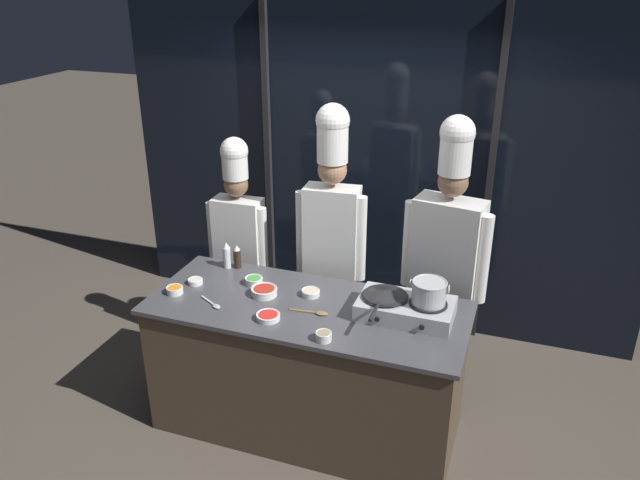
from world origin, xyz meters
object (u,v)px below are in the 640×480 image
chef_sous (332,223)px  squeeze_bottle_soy (237,257)px  prep_bowl_chili_flakes (264,291)px  prep_bowl_scallions (254,280)px  chef_line (447,245)px  stock_pot (429,292)px  prep_bowl_onion (195,281)px  prep_bowl_chicken (311,292)px  prep_bowl_bell_pepper (268,316)px  prep_bowl_carrots (175,290)px  serving_spoon_slotted (214,304)px  squeeze_bottle_clear (227,255)px  frying_pan (385,294)px  prep_bowl_mushrooms (324,336)px  serving_spoon_solid (316,313)px  chef_head (239,233)px  portable_stove (406,308)px

chef_sous → squeeze_bottle_soy: bearing=20.3°
prep_bowl_chili_flakes → chef_sous: 0.71m
prep_bowl_scallions → chef_sous: chef_sous is taller
prep_bowl_scallions → chef_line: size_ratio=0.06×
squeeze_bottle_soy → prep_bowl_scallions: squeeze_bottle_soy is taller
stock_pot → prep_bowl_onion: size_ratio=2.33×
prep_bowl_chicken → prep_bowl_bell_pepper: size_ratio=0.81×
prep_bowl_carrots → serving_spoon_slotted: prep_bowl_carrots is taller
squeeze_bottle_soy → serving_spoon_slotted: bearing=-79.7°
squeeze_bottle_clear → prep_bowl_chicken: bearing=-14.9°
prep_bowl_onion → prep_bowl_scallions: bearing=19.0°
frying_pan → chef_sous: size_ratio=0.24×
prep_bowl_mushrooms → prep_bowl_chili_flakes: (-0.54, 0.37, -0.00)m
serving_spoon_solid → squeeze_bottle_soy: bearing=150.8°
prep_bowl_mushrooms → prep_bowl_scallions: prep_bowl_mushrooms is taller
squeeze_bottle_clear → prep_bowl_carrots: squeeze_bottle_clear is taller
frying_pan → squeeze_bottle_soy: (-1.13, 0.27, -0.06)m
serving_spoon_slotted → chef_head: 0.85m
squeeze_bottle_clear → squeeze_bottle_soy: bearing=18.8°
stock_pot → prep_bowl_mushrooms: 0.68m
prep_bowl_mushrooms → prep_bowl_onion: 1.10m
prep_bowl_bell_pepper → chef_line: size_ratio=0.07×
prep_bowl_carrots → prep_bowl_chicken: prep_bowl_carrots is taller
squeeze_bottle_clear → stock_pot: bearing=-9.2°
prep_bowl_chili_flakes → prep_bowl_scallions: bearing=137.7°
prep_bowl_bell_pepper → serving_spoon_slotted: prep_bowl_bell_pepper is taller
squeeze_bottle_soy → prep_bowl_onion: size_ratio=1.71×
prep_bowl_bell_pepper → serving_spoon_solid: bearing=31.9°
chef_sous → frying_pan: bearing=128.6°
prep_bowl_scallions → squeeze_bottle_soy: bearing=138.7°
serving_spoon_solid → chef_head: (-0.86, 0.69, 0.13)m
squeeze_bottle_soy → prep_bowl_carrots: squeeze_bottle_soy is taller
prep_bowl_chili_flakes → chef_sous: bearing=66.0°
frying_pan → chef_sous: bearing=133.6°
chef_sous → serving_spoon_slotted: bearing=53.2°
squeeze_bottle_clear → prep_bowl_chili_flakes: (0.41, -0.28, -0.06)m
frying_pan → prep_bowl_chili_flakes: frying_pan is taller
prep_bowl_carrots → prep_bowl_chicken: size_ratio=0.91×
portable_stove → chef_head: bearing=158.8°
prep_bowl_mushrooms → prep_bowl_onion: bearing=160.9°
frying_pan → prep_bowl_bell_pepper: (-0.64, -0.31, -0.12)m
portable_stove → squeeze_bottle_clear: squeeze_bottle_clear is taller
prep_bowl_onion → serving_spoon_solid: size_ratio=0.41×
prep_bowl_carrots → serving_spoon_solid: size_ratio=0.45×
serving_spoon_solid → prep_bowl_bell_pepper: bearing=-148.1°
prep_bowl_bell_pepper → chef_sous: bearing=82.2°
frying_pan → prep_bowl_mushrooms: size_ratio=5.20×
chef_head → chef_sous: (0.73, 0.01, 0.18)m
serving_spoon_solid → chef_sous: 0.78m
squeeze_bottle_clear → prep_bowl_onion: squeeze_bottle_clear is taller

